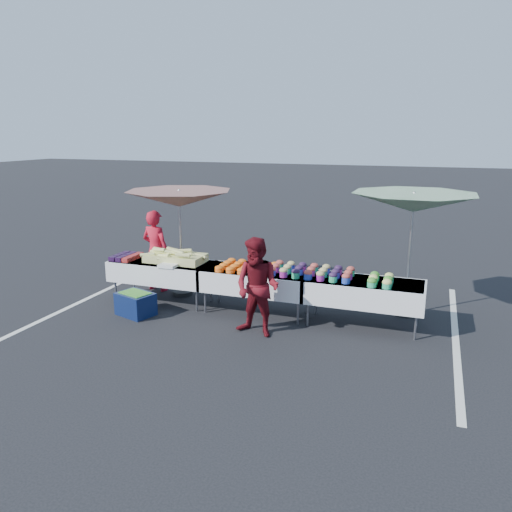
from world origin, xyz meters
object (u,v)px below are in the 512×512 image
(vendor, at_px, (156,251))
(umbrella_left, at_px, (179,199))
(table_left, at_px, (163,270))
(table_center, at_px, (256,280))
(umbrella_right, at_px, (413,203))
(customer, at_px, (257,287))
(table_right, at_px, (364,291))
(storage_bin, at_px, (136,303))

(vendor, height_order, umbrella_left, umbrella_left)
(table_left, bearing_deg, vendor, 129.67)
(table_center, height_order, umbrella_right, umbrella_right)
(customer, relative_size, umbrella_right, 0.57)
(table_center, distance_m, table_right, 1.80)
(table_left, bearing_deg, umbrella_left, 72.80)
(table_left, xyz_separation_m, umbrella_left, (0.14, 0.46, 1.23))
(table_right, xyz_separation_m, umbrella_left, (-3.46, 0.46, 1.23))
(table_left, xyz_separation_m, customer, (2.14, -0.89, 0.17))
(table_left, height_order, umbrella_right, umbrella_right)
(storage_bin, bearing_deg, table_center, 40.75)
(table_right, distance_m, umbrella_right, 1.65)
(customer, xyz_separation_m, umbrella_right, (2.07, 1.69, 1.14))
(table_left, xyz_separation_m, umbrella_right, (4.22, 0.80, 1.31))
(umbrella_right, xyz_separation_m, storage_bin, (-4.29, -1.59, -1.69))
(vendor, height_order, customer, vendor)
(table_center, height_order, vendor, vendor)
(umbrella_left, bearing_deg, table_right, -7.61)
(umbrella_right, bearing_deg, table_center, -161.68)
(table_right, xyz_separation_m, umbrella_right, (0.62, 0.80, 1.31))
(umbrella_left, bearing_deg, vendor, 171.61)
(table_right, bearing_deg, vendor, 172.28)
(umbrella_right, bearing_deg, vendor, -176.94)
(table_center, height_order, storage_bin, table_center)
(vendor, bearing_deg, customer, 158.46)
(table_left, bearing_deg, storage_bin, -95.58)
(umbrella_right, height_order, storage_bin, umbrella_right)
(umbrella_left, bearing_deg, storage_bin, -99.97)
(table_left, relative_size, vendor, 1.18)
(table_center, distance_m, vendor, 2.33)
(umbrella_right, bearing_deg, customer, -140.81)
(umbrella_left, bearing_deg, customer, -34.04)
(umbrella_right, bearing_deg, table_left, -169.26)
(vendor, distance_m, customer, 2.97)
(table_left, distance_m, table_center, 1.80)
(table_center, bearing_deg, umbrella_left, 164.43)
(table_right, height_order, customer, customer)
(table_center, bearing_deg, table_right, 0.00)
(table_center, bearing_deg, vendor, 166.30)
(table_right, height_order, umbrella_left, umbrella_left)
(table_left, relative_size, table_center, 1.00)
(vendor, xyz_separation_m, umbrella_left, (0.60, -0.09, 1.03))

